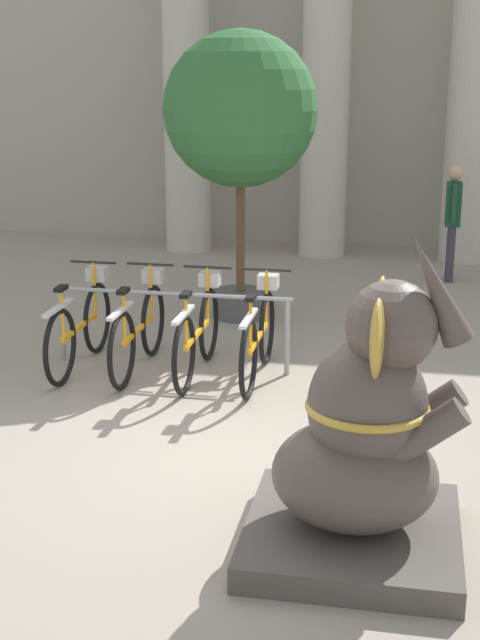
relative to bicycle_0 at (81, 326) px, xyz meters
name	(u,v)px	position (x,y,z in m)	size (l,w,h in m)	color
ground_plane	(218,457)	(1.77, -1.81, -0.42)	(60.00, 60.00, 0.00)	gray
building_facade	(333,55)	(1.77, 6.79, 2.58)	(20.00, 0.20, 6.00)	#A39E8E
column_left	(186,81)	(-0.37, 5.79, 2.21)	(0.89, 0.89, 5.16)	#BCB7A8
column_middle	(326,81)	(1.77, 5.79, 2.21)	(0.89, 0.89, 5.16)	#BCB7A8
column_right	(474,82)	(3.91, 5.79, 2.21)	(0.89, 0.89, 5.16)	#BCB7A8
bike_rack	(171,312)	(0.89, 0.14, 0.15)	(2.37, 0.05, 0.77)	gray
bicycle_0	(81,326)	(0.00, 0.00, 0.00)	(0.48, 1.73, 0.97)	black
bicycle_1	(139,329)	(0.59, 0.02, 0.00)	(0.48, 1.73, 0.97)	black
bicycle_2	(198,333)	(1.18, 0.00, 0.00)	(0.48, 1.73, 0.97)	black
bicycle_3	(259,336)	(1.77, -0.01, 0.00)	(0.48, 1.73, 0.97)	black
elephant_statue	(364,448)	(2.92, -2.94, 0.26)	(1.31, 1.31, 2.01)	#4C4742
person_pedestrian	(453,213)	(3.67, 4.38, 0.52)	(0.21, 0.47, 1.58)	#383342
potted_tree	(240,115)	(1.19, 2.07, 1.92)	(1.73, 1.73, 3.26)	#4C4C4C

